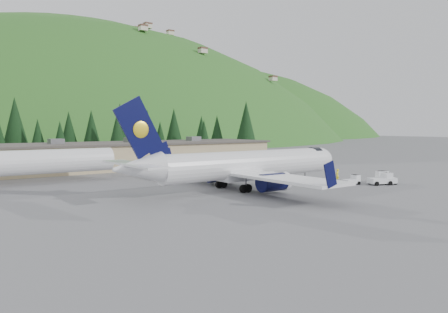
% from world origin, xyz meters
% --- Properties ---
extents(ground, '(600.00, 600.00, 0.00)m').
position_xyz_m(ground, '(0.00, 0.00, 0.00)').
color(ground, '#5B5B5F').
extents(airliner, '(35.45, 33.21, 11.81)m').
position_xyz_m(airliner, '(-1.04, -0.00, 3.15)').
color(airliner, white).
rests_on(airliner, ground).
extents(second_airliner, '(27.50, 11.00, 10.05)m').
position_xyz_m(second_airliner, '(-24.92, 22.00, 3.32)').
color(second_airliner, white).
rests_on(second_airliner, ground).
extents(baggage_tug_a, '(2.70, 1.80, 1.37)m').
position_xyz_m(baggage_tug_a, '(14.51, -5.65, 0.61)').
color(baggage_tug_a, white).
rests_on(baggage_tug_a, ground).
extents(baggage_tug_b, '(3.65, 2.87, 1.75)m').
position_xyz_m(baggage_tug_b, '(17.71, -8.35, 0.78)').
color(baggage_tug_b, white).
rests_on(baggage_tug_b, ground).
extents(baggage_tug_c, '(3.03, 3.71, 1.77)m').
position_xyz_m(baggage_tug_c, '(19.29, -7.79, 0.79)').
color(baggage_tug_c, white).
rests_on(baggage_tug_c, ground).
extents(terminal_building, '(71.00, 17.00, 6.10)m').
position_xyz_m(terminal_building, '(-5.01, 38.00, 2.62)').
color(terminal_building, tan).
rests_on(terminal_building, ground).
extents(ramp_worker, '(0.76, 0.58, 1.87)m').
position_xyz_m(ramp_worker, '(15.79, -1.88, 0.94)').
color(ramp_worker, yellow).
rests_on(ramp_worker, ground).
extents(tree_line, '(111.44, 19.60, 14.42)m').
position_xyz_m(tree_line, '(-9.47, 62.25, 7.50)').
color(tree_line, black).
rests_on(tree_line, ground).
extents(hills, '(614.00, 330.00, 300.00)m').
position_xyz_m(hills, '(53.34, 207.38, -82.80)').
color(hills, '#2D641D').
rests_on(hills, ground).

